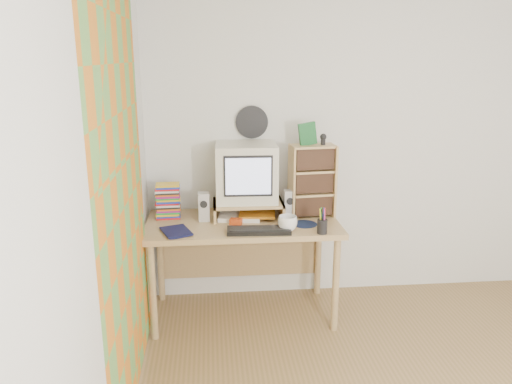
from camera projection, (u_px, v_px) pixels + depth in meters
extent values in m
plane|color=silver|center=(368.00, 143.00, 3.96)|extent=(3.50, 0.00, 3.50)
plane|color=silver|center=(95.00, 219.00, 2.13)|extent=(0.00, 3.50, 3.50)
plane|color=orange|center=(124.00, 208.00, 2.62)|extent=(0.00, 2.20, 2.20)
cylinder|color=black|center=(252.00, 122.00, 3.81)|extent=(0.25, 0.02, 0.25)
cube|color=tan|center=(242.00, 224.00, 3.65)|extent=(1.40, 0.70, 0.04)
cube|color=tan|center=(240.00, 252.00, 4.06)|extent=(1.33, 0.02, 0.41)
cylinder|color=tan|center=(153.00, 292.00, 3.42)|extent=(0.05, 0.05, 0.71)
cylinder|color=tan|center=(336.00, 285.00, 3.53)|extent=(0.05, 0.05, 0.71)
cylinder|color=tan|center=(160.00, 259.00, 3.97)|extent=(0.05, 0.05, 0.71)
cylinder|color=tan|center=(318.00, 253.00, 4.09)|extent=(0.05, 0.05, 0.71)
cube|color=tan|center=(215.00, 210.00, 3.71)|extent=(0.02, 0.30, 0.12)
cube|color=tan|center=(281.00, 208.00, 3.75)|extent=(0.02, 0.30, 0.12)
cube|color=tan|center=(248.00, 203.00, 3.72)|extent=(0.52, 0.30, 0.02)
cube|color=silver|center=(246.00, 172.00, 3.71)|extent=(0.46, 0.46, 0.43)
cube|color=silver|center=(204.00, 207.00, 3.64)|extent=(0.08, 0.08, 0.21)
cube|color=silver|center=(289.00, 204.00, 3.72)|extent=(0.08, 0.08, 0.21)
cube|color=black|center=(259.00, 231.00, 3.41)|extent=(0.44, 0.17, 0.03)
cube|color=tan|center=(312.00, 181.00, 3.71)|extent=(0.34, 0.20, 0.54)
imported|color=white|center=(288.00, 223.00, 3.44)|extent=(0.15, 0.15, 0.11)
imported|color=#0F1239|center=(164.00, 232.00, 3.37)|extent=(0.25, 0.22, 0.04)
cylinder|color=#0F1634|center=(305.00, 224.00, 3.58)|extent=(0.23, 0.23, 0.00)
cube|color=#C64015|center=(236.00, 222.00, 3.58)|extent=(0.10, 0.08, 0.04)
cube|color=#1A5C2B|center=(307.00, 134.00, 3.62)|extent=(0.13, 0.05, 0.16)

